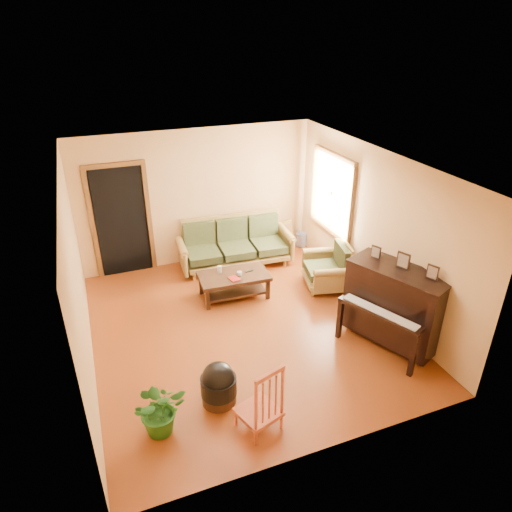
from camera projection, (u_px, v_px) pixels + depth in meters
name	position (u px, v px, depth m)	size (l,w,h in m)	color
floor	(243.00, 327.00, 7.17)	(5.00, 5.00, 0.00)	#64280D
doorway	(121.00, 222.00, 8.29)	(1.08, 0.16, 2.05)	black
window	(332.00, 193.00, 8.27)	(0.12, 1.36, 1.46)	white
sofa	(236.00, 244.00, 8.78)	(2.17, 0.91, 0.93)	olive
coffee_table	(234.00, 285.00, 7.87)	(1.18, 0.65, 0.43)	black
armchair	(326.00, 265.00, 8.07)	(0.82, 0.86, 0.86)	olive
piano	(394.00, 307.00, 6.57)	(0.82, 1.39, 1.23)	black
footstool	(219.00, 388.00, 5.67)	(0.45, 0.45, 0.43)	black
red_chair	(258.00, 396.00, 5.18)	(0.44, 0.49, 0.95)	#9B3A1C
leaning_frame	(283.00, 235.00, 9.53)	(0.45, 0.10, 0.61)	gold
ceramic_crock	(301.00, 239.00, 9.72)	(0.22, 0.22, 0.28)	#33429A
potted_plant	(160.00, 409.00, 5.20)	(0.61, 0.52, 0.67)	#235F1B
book	(230.00, 280.00, 7.59)	(0.15, 0.20, 0.02)	maroon
candle	(220.00, 269.00, 7.82)	(0.07, 0.07, 0.12)	white
glass_jar	(239.00, 273.00, 7.75)	(0.09, 0.09, 0.06)	silver
remote	(249.00, 271.00, 7.87)	(0.14, 0.04, 0.01)	black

